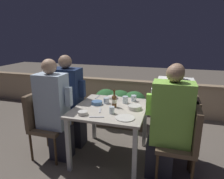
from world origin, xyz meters
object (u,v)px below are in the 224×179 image
at_px(person_navy_jumper, 69,101).
at_px(person_green_blouse, 168,124).
at_px(person_blue_shirt, 55,110).
at_px(potted_plant, 65,105).
at_px(beer_bottle, 114,100).
at_px(chair_left_far, 58,110).
at_px(chair_right_near, 186,138).
at_px(chair_left_near, 43,119).
at_px(chair_right_far, 186,126).
at_px(person_white_polo, 170,115).

xyz_separation_m(person_navy_jumper, person_green_blouse, (1.42, -0.36, -0.01)).
relative_size(person_blue_shirt, potted_plant, 2.24).
height_order(person_blue_shirt, beer_bottle, person_blue_shirt).
bearing_deg(chair_left_far, potted_plant, 110.44).
bearing_deg(chair_right_near, beer_bottle, 166.50).
bearing_deg(chair_left_near, person_blue_shirt, 0.00).
bearing_deg(person_blue_shirt, chair_left_near, 180.00).
distance_m(person_blue_shirt, person_navy_jumper, 0.37).
relative_size(person_green_blouse, chair_right_far, 1.50).
height_order(chair_right_near, person_white_polo, person_white_polo).
bearing_deg(person_white_polo, beer_bottle, -171.38).
xyz_separation_m(chair_left_near, person_blue_shirt, (0.20, 0.00, 0.15)).
distance_m(person_white_polo, potted_plant, 2.00).
xyz_separation_m(person_navy_jumper, chair_right_far, (1.64, -0.04, -0.15)).
relative_size(person_green_blouse, person_white_polo, 1.02).
distance_m(person_navy_jumper, beer_bottle, 0.76).
relative_size(chair_left_near, potted_plant, 1.49).
bearing_deg(chair_right_far, person_green_blouse, -124.25).
distance_m(person_navy_jumper, potted_plant, 0.81).
height_order(person_blue_shirt, person_green_blouse, person_blue_shirt).
height_order(person_navy_jumper, potted_plant, person_navy_jumper).
bearing_deg(chair_right_far, person_navy_jumper, 178.69).
height_order(person_blue_shirt, potted_plant, person_blue_shirt).
distance_m(person_navy_jumper, person_green_blouse, 1.47).
xyz_separation_m(chair_left_near, chair_right_near, (1.84, 0.01, 0.00)).
bearing_deg(potted_plant, chair_left_far, -69.56).
bearing_deg(chair_right_near, chair_left_near, -179.80).
bearing_deg(potted_plant, person_green_blouse, -27.61).
distance_m(person_navy_jumper, person_white_polo, 1.45).
distance_m(chair_left_far, beer_bottle, 0.98).
xyz_separation_m(chair_left_far, person_navy_jumper, (0.20, 0.00, 0.15)).
distance_m(chair_right_near, person_white_polo, 0.39).
relative_size(person_navy_jumper, person_green_blouse, 1.01).
bearing_deg(potted_plant, chair_right_far, -17.35).
distance_m(person_green_blouse, beer_bottle, 0.74).
relative_size(chair_left_near, chair_left_far, 1.00).
bearing_deg(chair_right_far, person_blue_shirt, -168.86).
height_order(chair_left_near, person_white_polo, person_white_polo).
bearing_deg(person_navy_jumper, chair_left_far, 180.00).
bearing_deg(person_navy_jumper, chair_right_near, -12.48).
xyz_separation_m(person_green_blouse, potted_plant, (-1.85, 0.97, -0.30)).
xyz_separation_m(person_navy_jumper, person_white_polo, (1.44, -0.04, -0.03)).
distance_m(chair_left_near, person_green_blouse, 1.65).
bearing_deg(chair_left_far, chair_left_near, -93.14).
xyz_separation_m(chair_left_near, beer_bottle, (0.95, 0.22, 0.29)).
bearing_deg(chair_right_far, person_white_polo, 180.00).
distance_m(chair_left_near, beer_bottle, 1.02).
bearing_deg(chair_left_near, chair_right_far, 9.99).
relative_size(beer_bottle, potted_plant, 0.38).
xyz_separation_m(chair_right_far, beer_bottle, (-0.91, -0.11, 0.29)).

